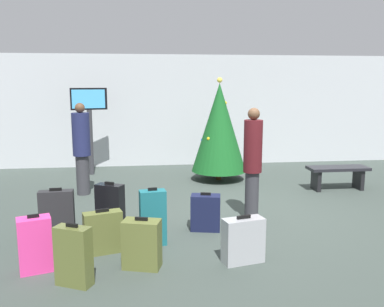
{
  "coord_description": "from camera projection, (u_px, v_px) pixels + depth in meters",
  "views": [
    {
      "loc": [
        -1.69,
        -6.48,
        2.17
      ],
      "look_at": [
        -0.79,
        0.89,
        0.9
      ],
      "focal_mm": 38.3,
      "sensor_mm": 36.0,
      "label": 1
    }
  ],
  "objects": [
    {
      "name": "suitcase_3",
      "position": [
        110.0,
        207.0,
        6.13
      ],
      "size": [
        0.45,
        0.36,
        0.73
      ],
      "color": "black",
      "rests_on": "ground_plane"
    },
    {
      "name": "holiday_tree",
      "position": [
        219.0,
        128.0,
        9.16
      ],
      "size": [
        1.23,
        1.23,
        2.31
      ],
      "color": "#4C3319",
      "rests_on": "ground_plane"
    },
    {
      "name": "suitcase_4",
      "position": [
        103.0,
        232.0,
        5.28
      ],
      "size": [
        0.52,
        0.32,
        0.59
      ],
      "color": "#59602D",
      "rests_on": "ground_plane"
    },
    {
      "name": "ground_plane",
      "position": [
        245.0,
        214.0,
        6.91
      ],
      "size": [
        16.0,
        16.0,
        0.0
      ],
      "primitive_type": "plane",
      "color": "#38423D"
    },
    {
      "name": "traveller_1",
      "position": [
        82.0,
        147.0,
        7.98
      ],
      "size": [
        0.47,
        0.47,
        1.81
      ],
      "color": "#333338",
      "rests_on": "ground_plane"
    },
    {
      "name": "suitcase_2",
      "position": [
        243.0,
        240.0,
        5.0
      ],
      "size": [
        0.54,
        0.32,
        0.6
      ],
      "color": "#9EA0A5",
      "rests_on": "ground_plane"
    },
    {
      "name": "traveller_0",
      "position": [
        253.0,
        161.0,
        6.5
      ],
      "size": [
        0.35,
        0.35,
        1.8
      ],
      "color": "#333338",
      "rests_on": "ground_plane"
    },
    {
      "name": "back_wall",
      "position": [
        205.0,
        110.0,
        11.02
      ],
      "size": [
        16.0,
        0.2,
        2.92
      ],
      "primitive_type": "cube",
      "color": "#B7BCC1",
      "rests_on": "ground_plane"
    },
    {
      "name": "suitcase_8",
      "position": [
        74.0,
        256.0,
        4.42
      ],
      "size": [
        0.43,
        0.33,
        0.7
      ],
      "color": "#59602D",
      "rests_on": "ground_plane"
    },
    {
      "name": "suitcase_1",
      "position": [
        206.0,
        213.0,
        6.11
      ],
      "size": [
        0.47,
        0.32,
        0.58
      ],
      "color": "#141938",
      "rests_on": "ground_plane"
    },
    {
      "name": "flight_info_kiosk",
      "position": [
        89.0,
        115.0,
        9.68
      ],
      "size": [
        0.84,
        0.3,
        2.07
      ],
      "color": "#333338",
      "rests_on": "ground_plane"
    },
    {
      "name": "suitcase_0",
      "position": [
        142.0,
        244.0,
        4.85
      ],
      "size": [
        0.49,
        0.36,
        0.63
      ],
      "color": "#59602D",
      "rests_on": "ground_plane"
    },
    {
      "name": "suitcase_6",
      "position": [
        35.0,
        245.0,
        4.75
      ],
      "size": [
        0.42,
        0.33,
        0.69
      ],
      "color": "#E5388C",
      "rests_on": "ground_plane"
    },
    {
      "name": "waiting_bench",
      "position": [
        338.0,
        173.0,
        8.44
      ],
      "size": [
        1.23,
        0.44,
        0.48
      ],
      "color": "black",
      "rests_on": "ground_plane"
    },
    {
      "name": "suitcase_7",
      "position": [
        57.0,
        215.0,
        5.74
      ],
      "size": [
        0.48,
        0.19,
        0.74
      ],
      "color": "#232326",
      "rests_on": "ground_plane"
    },
    {
      "name": "suitcase_5",
      "position": [
        153.0,
        218.0,
        5.54
      ],
      "size": [
        0.37,
        0.23,
        0.8
      ],
      "color": "#19606B",
      "rests_on": "ground_plane"
    }
  ]
}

